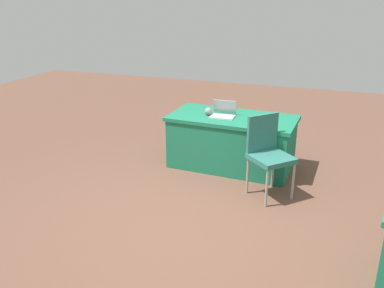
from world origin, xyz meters
TOP-DOWN VIEW (x-y plane):
  - ground_plane at (0.00, 0.00)m, footprint 14.40×14.40m
  - table_foreground at (0.01, -1.72)m, footprint 1.74×0.93m
  - chair_tucked_left at (-0.60, -1.03)m, footprint 0.62×0.62m
  - laptop_silver at (0.13, -1.68)m, footprint 0.33×0.31m
  - yarn_ball at (0.34, -1.67)m, footprint 0.10×0.10m
  - scissors_red at (-0.35, -1.56)m, footprint 0.16×0.14m

SIDE VIEW (x-z plane):
  - ground_plane at x=0.00m, z-range 0.00..0.00m
  - table_foreground at x=0.01m, z-range 0.00..0.73m
  - chair_tucked_left at x=-0.60m, z-range 0.08..1.05m
  - scissors_red at x=-0.35m, z-range 0.73..0.73m
  - laptop_silver at x=0.13m, z-range 0.66..0.87m
  - yarn_ball at x=0.34m, z-range 0.73..0.83m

